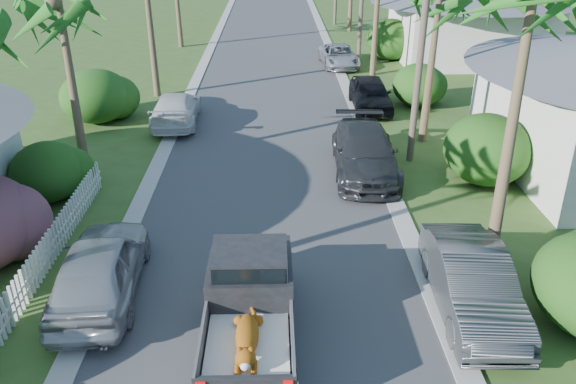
{
  "coord_description": "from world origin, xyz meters",
  "views": [
    {
      "loc": [
        0.27,
        -7.35,
        8.83
      ],
      "look_at": [
        0.63,
        7.48,
        1.4
      ],
      "focal_mm": 35.0,
      "sensor_mm": 36.0,
      "label": 1
    }
  ],
  "objects_px": {
    "parked_car_rf": "(370,94)",
    "parked_car_rn": "(472,283)",
    "parked_car_ln": "(100,268)",
    "parked_car_lf": "(176,109)",
    "house_right_far": "(468,26)",
    "pickup_truck": "(250,295)",
    "parked_car_rm": "(365,153)",
    "palm_l_b": "(58,3)",
    "parked_car_rd": "(339,56)",
    "utility_pole_b": "(422,43)"
  },
  "relations": [
    {
      "from": "house_right_far",
      "to": "pickup_truck",
      "type": "bearing_deg",
      "value": -116.33
    },
    {
      "from": "parked_car_rn",
      "to": "parked_car_lf",
      "type": "height_order",
      "value": "parked_car_rn"
    },
    {
      "from": "parked_car_rn",
      "to": "parked_car_rf",
      "type": "height_order",
      "value": "parked_car_rn"
    },
    {
      "from": "parked_car_rd",
      "to": "parked_car_lf",
      "type": "bearing_deg",
      "value": -133.44
    },
    {
      "from": "pickup_truck",
      "to": "parked_car_ln",
      "type": "xyz_separation_m",
      "value": [
        -3.81,
        1.44,
        -0.19
      ]
    },
    {
      "from": "pickup_truck",
      "to": "parked_car_rn",
      "type": "height_order",
      "value": "pickup_truck"
    },
    {
      "from": "parked_car_rm",
      "to": "house_right_far",
      "type": "height_order",
      "value": "house_right_far"
    },
    {
      "from": "pickup_truck",
      "to": "palm_l_b",
      "type": "relative_size",
      "value": 0.69
    },
    {
      "from": "parked_car_rf",
      "to": "utility_pole_b",
      "type": "xyz_separation_m",
      "value": [
        0.6,
        -6.48,
        3.83
      ]
    },
    {
      "from": "pickup_truck",
      "to": "parked_car_rm",
      "type": "xyz_separation_m",
      "value": [
        3.94,
        8.83,
        -0.2
      ]
    },
    {
      "from": "parked_car_ln",
      "to": "palm_l_b",
      "type": "bearing_deg",
      "value": -74.22
    },
    {
      "from": "parked_car_rd",
      "to": "house_right_far",
      "type": "relative_size",
      "value": 0.51
    },
    {
      "from": "parked_car_rf",
      "to": "palm_l_b",
      "type": "distance_m",
      "value": 14.97
    },
    {
      "from": "parked_car_rn",
      "to": "parked_car_rd",
      "type": "bearing_deg",
      "value": 93.53
    },
    {
      "from": "parked_car_rm",
      "to": "palm_l_b",
      "type": "bearing_deg",
      "value": -178.07
    },
    {
      "from": "parked_car_rn",
      "to": "palm_l_b",
      "type": "height_order",
      "value": "palm_l_b"
    },
    {
      "from": "pickup_truck",
      "to": "parked_car_rn",
      "type": "xyz_separation_m",
      "value": [
        5.34,
        0.64,
        -0.23
      ]
    },
    {
      "from": "house_right_far",
      "to": "parked_car_ln",
      "type": "bearing_deg",
      "value": -123.9
    },
    {
      "from": "parked_car_rn",
      "to": "parked_car_rm",
      "type": "xyz_separation_m",
      "value": [
        -1.4,
        8.19,
        0.03
      ]
    },
    {
      "from": "parked_car_rm",
      "to": "house_right_far",
      "type": "xyz_separation_m",
      "value": [
        9.4,
        18.13,
        1.31
      ]
    },
    {
      "from": "parked_car_rf",
      "to": "utility_pole_b",
      "type": "height_order",
      "value": "utility_pole_b"
    },
    {
      "from": "pickup_truck",
      "to": "parked_car_rm",
      "type": "height_order",
      "value": "pickup_truck"
    },
    {
      "from": "parked_car_rf",
      "to": "parked_car_rd",
      "type": "bearing_deg",
      "value": 94.38
    },
    {
      "from": "parked_car_rd",
      "to": "parked_car_lf",
      "type": "relative_size",
      "value": 0.94
    },
    {
      "from": "parked_car_rd",
      "to": "utility_pole_b",
      "type": "distance_m",
      "value": 15.72
    },
    {
      "from": "parked_car_rn",
      "to": "palm_l_b",
      "type": "distance_m",
      "value": 15.41
    },
    {
      "from": "parked_car_rm",
      "to": "parked_car_rf",
      "type": "distance_m",
      "value": 7.74
    },
    {
      "from": "parked_car_lf",
      "to": "palm_l_b",
      "type": "relative_size",
      "value": 0.67
    },
    {
      "from": "parked_car_lf",
      "to": "house_right_far",
      "type": "height_order",
      "value": "house_right_far"
    },
    {
      "from": "parked_car_lf",
      "to": "parked_car_rm",
      "type": "bearing_deg",
      "value": 141.88
    },
    {
      "from": "palm_l_b",
      "to": "utility_pole_b",
      "type": "bearing_deg",
      "value": 4.61
    },
    {
      "from": "parked_car_rn",
      "to": "parked_car_ln",
      "type": "height_order",
      "value": "parked_car_ln"
    },
    {
      "from": "parked_car_rn",
      "to": "utility_pole_b",
      "type": "relative_size",
      "value": 0.53
    },
    {
      "from": "parked_car_rn",
      "to": "utility_pole_b",
      "type": "bearing_deg",
      "value": 88.38
    },
    {
      "from": "parked_car_ln",
      "to": "parked_car_lf",
      "type": "relative_size",
      "value": 0.98
    },
    {
      "from": "parked_car_rn",
      "to": "parked_car_lf",
      "type": "relative_size",
      "value": 0.96
    },
    {
      "from": "parked_car_rm",
      "to": "palm_l_b",
      "type": "height_order",
      "value": "palm_l_b"
    },
    {
      "from": "parked_car_rn",
      "to": "parked_car_ln",
      "type": "xyz_separation_m",
      "value": [
        -9.15,
        0.8,
        0.04
      ]
    },
    {
      "from": "parked_car_rn",
      "to": "parked_car_lf",
      "type": "distance_m",
      "value": 16.66
    },
    {
      "from": "parked_car_rn",
      "to": "house_right_far",
      "type": "bearing_deg",
      "value": 75.16
    },
    {
      "from": "utility_pole_b",
      "to": "parked_car_rm",
      "type": "bearing_deg",
      "value": -150.44
    },
    {
      "from": "pickup_truck",
      "to": "parked_car_rd",
      "type": "relative_size",
      "value": 1.11
    },
    {
      "from": "parked_car_rm",
      "to": "parked_car_rf",
      "type": "height_order",
      "value": "parked_car_rm"
    },
    {
      "from": "utility_pole_b",
      "to": "pickup_truck",
      "type": "bearing_deg",
      "value": -120.81
    },
    {
      "from": "parked_car_rn",
      "to": "palm_l_b",
      "type": "bearing_deg",
      "value": 146.87
    },
    {
      "from": "palm_l_b",
      "to": "parked_car_rd",
      "type": "bearing_deg",
      "value": 55.35
    },
    {
      "from": "parked_car_rm",
      "to": "palm_l_b",
      "type": "relative_size",
      "value": 0.75
    },
    {
      "from": "parked_car_ln",
      "to": "parked_car_lf",
      "type": "xyz_separation_m",
      "value": [
        -0.12,
        13.04,
        -0.11
      ]
    },
    {
      "from": "parked_car_rn",
      "to": "parked_car_lf",
      "type": "xyz_separation_m",
      "value": [
        -9.28,
        13.84,
        -0.06
      ]
    },
    {
      "from": "parked_car_rf",
      "to": "parked_car_rn",
      "type": "bearing_deg",
      "value": -89.75
    }
  ]
}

